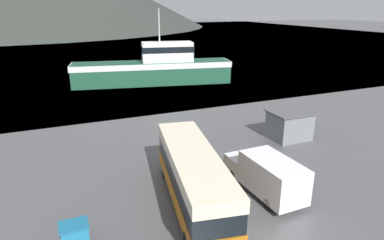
{
  "coord_description": "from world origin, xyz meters",
  "views": [
    {
      "loc": [
        -8.83,
        -10.24,
        10.92
      ],
      "look_at": [
        1.51,
        14.0,
        2.0
      ],
      "focal_mm": 32.0,
      "sensor_mm": 36.0,
      "label": 1
    }
  ],
  "objects_px": {
    "tour_bus": "(193,176)",
    "fishing_boat": "(155,68)",
    "delivery_van": "(267,174)",
    "dock_kiosk": "(289,125)",
    "storage_bin": "(75,233)"
  },
  "relations": [
    {
      "from": "delivery_van",
      "to": "fishing_boat",
      "type": "bearing_deg",
      "value": 83.27
    },
    {
      "from": "tour_bus",
      "to": "dock_kiosk",
      "type": "relative_size",
      "value": 3.08
    },
    {
      "from": "delivery_van",
      "to": "fishing_boat",
      "type": "height_order",
      "value": "fishing_boat"
    },
    {
      "from": "tour_bus",
      "to": "dock_kiosk",
      "type": "height_order",
      "value": "tour_bus"
    },
    {
      "from": "tour_bus",
      "to": "fishing_boat",
      "type": "distance_m",
      "value": 32.23
    },
    {
      "from": "delivery_van",
      "to": "dock_kiosk",
      "type": "xyz_separation_m",
      "value": [
        7.03,
        6.79,
        -0.06
      ]
    },
    {
      "from": "tour_bus",
      "to": "delivery_van",
      "type": "relative_size",
      "value": 1.77
    },
    {
      "from": "tour_bus",
      "to": "fishing_boat",
      "type": "xyz_separation_m",
      "value": [
        7.5,
        31.34,
        0.46
      ]
    },
    {
      "from": "tour_bus",
      "to": "storage_bin",
      "type": "distance_m",
      "value": 6.74
    },
    {
      "from": "tour_bus",
      "to": "delivery_van",
      "type": "distance_m",
      "value": 4.62
    },
    {
      "from": "tour_bus",
      "to": "delivery_van",
      "type": "xyz_separation_m",
      "value": [
        4.55,
        -0.59,
        -0.55
      ]
    },
    {
      "from": "fishing_boat",
      "to": "delivery_van",
      "type": "bearing_deg",
      "value": -173.64
    },
    {
      "from": "delivery_van",
      "to": "dock_kiosk",
      "type": "relative_size",
      "value": 1.74
    },
    {
      "from": "fishing_boat",
      "to": "storage_bin",
      "type": "bearing_deg",
      "value": 168.07
    },
    {
      "from": "tour_bus",
      "to": "storage_bin",
      "type": "relative_size",
      "value": 7.77
    }
  ]
}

